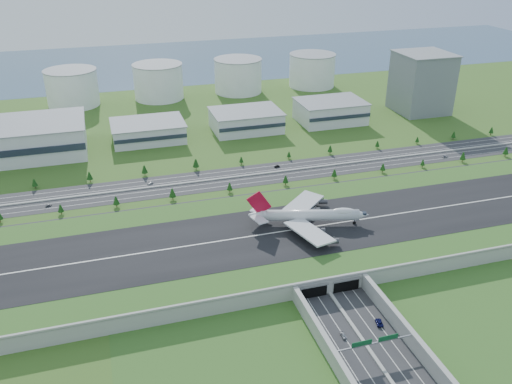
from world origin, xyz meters
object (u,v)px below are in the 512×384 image
object	(u,v)px
office_tower	(421,83)
car_4	(49,205)
boeing_747	(309,215)
car_2	(379,322)
car_7	(150,183)
fuel_tank_a	(72,88)
car_0	(343,335)
car_5	(277,166)
car_6	(445,156)

from	to	relation	value
office_tower	car_4	bearing A→B (deg)	-162.02
boeing_747	car_2	world-z (taller)	boeing_747
car_2	car_7	xyz separation A→B (m)	(-81.51, 178.52, -0.18)
fuel_tank_a	car_0	size ratio (longest dim) A/B	10.41
boeing_747	car_4	world-z (taller)	boeing_747
fuel_tank_a	car_7	distance (m)	215.52
car_2	car_5	size ratio (longest dim) A/B	1.41
car_2	car_0	bearing A→B (deg)	22.74
office_tower	car_0	bearing A→B (deg)	-126.91
boeing_747	car_0	xyz separation A→B (m)	(-16.60, -84.02, -13.18)
car_0	car_6	xyz separation A→B (m)	(162.76, 165.28, -0.11)
office_tower	boeing_747	size ratio (longest dim) A/B	0.81
office_tower	fuel_tank_a	world-z (taller)	office_tower
car_6	car_0	bearing A→B (deg)	127.50
car_0	fuel_tank_a	bearing A→B (deg)	110.21
car_2	boeing_747	bearing A→B (deg)	-74.77
office_tower	car_6	distance (m)	121.60
car_2	car_5	world-z (taller)	car_2
office_tower	car_2	xyz separation A→B (m)	(-187.82, -272.32, -26.54)
car_2	car_6	bearing A→B (deg)	-118.04
fuel_tank_a	car_7	world-z (taller)	fuel_tank_a
office_tower	car_2	size ratio (longest dim) A/B	9.14
office_tower	car_5	distance (m)	199.56
fuel_tank_a	car_4	world-z (taller)	fuel_tank_a
office_tower	car_7	bearing A→B (deg)	-160.80
boeing_747	car_0	size ratio (longest dim) A/B	14.19
car_5	car_6	world-z (taller)	car_6
fuel_tank_a	car_6	xyz separation A→B (m)	(275.91, -225.14, -16.67)
office_tower	car_5	world-z (taller)	office_tower
car_0	car_6	distance (m)	231.97
car_0	office_tower	bearing A→B (deg)	57.14
car_5	boeing_747	bearing A→B (deg)	-21.47
fuel_tank_a	car_4	bearing A→B (deg)	-93.99
car_4	office_tower	bearing A→B (deg)	-96.46
office_tower	boeing_747	bearing A→B (deg)	-134.83
fuel_tank_a	car_0	world-z (taller)	fuel_tank_a
car_4	car_6	bearing A→B (deg)	-114.68
office_tower	car_4	size ratio (longest dim) A/B	14.35
car_0	car_5	bearing A→B (deg)	84.35
boeing_747	car_0	distance (m)	86.65
boeing_747	car_6	bearing A→B (deg)	44.94
boeing_747	car_4	size ratio (longest dim) A/B	17.79
car_7	fuel_tank_a	bearing A→B (deg)	172.82
car_6	car_7	distance (m)	225.83
boeing_747	car_4	bearing A→B (deg)	166.30
boeing_747	car_7	size ratio (longest dim) A/B	15.14
office_tower	car_4	world-z (taller)	office_tower
fuel_tank_a	car_6	distance (m)	356.49
car_5	office_tower	bearing A→B (deg)	104.50
car_0	car_2	distance (m)	19.28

